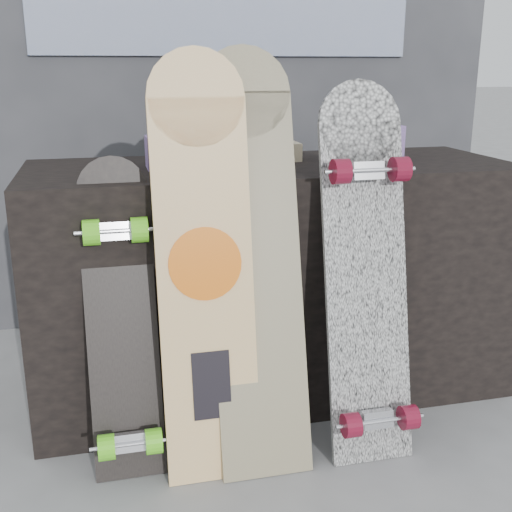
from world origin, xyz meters
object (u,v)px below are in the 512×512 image
object	(u,v)px
longboard_geisha	(204,257)
longboard_cascadia	(367,268)
longboard_celtic	(254,248)
skateboard_dark	(121,316)
vendor_table	(272,279)

from	to	relation	value
longboard_geisha	longboard_cascadia	size ratio (longest dim) A/B	1.08
longboard_geisha	longboard_celtic	xyz separation A→B (m)	(0.15, 0.03, 0.01)
longboard_geisha	skateboard_dark	bearing A→B (deg)	166.92
vendor_table	longboard_geisha	bearing A→B (deg)	-126.73
longboard_geisha	vendor_table	bearing A→B (deg)	53.27
vendor_table	skateboard_dark	size ratio (longest dim) A/B	1.83
vendor_table	longboard_geisha	world-z (taller)	longboard_geisha
vendor_table	skateboard_dark	distance (m)	0.63
vendor_table	longboard_celtic	distance (m)	0.45
longboard_celtic	skateboard_dark	size ratio (longest dim) A/B	1.34
skateboard_dark	longboard_celtic	bearing A→B (deg)	-3.28
longboard_celtic	skateboard_dark	bearing A→B (deg)	176.72
skateboard_dark	vendor_table	bearing A→B (deg)	33.29
longboard_geisha	longboard_celtic	world-z (taller)	longboard_celtic
longboard_celtic	longboard_geisha	bearing A→B (deg)	-167.85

